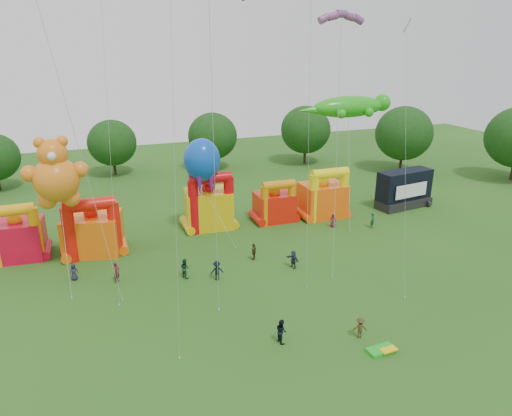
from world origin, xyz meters
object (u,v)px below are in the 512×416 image
object	(u,v)px
bouncy_castle_2	(209,206)
spectator_4	(254,252)
bouncy_castle_0	(17,237)
gecko_kite	(349,159)
octopus_kite	(210,187)
spectator_0	(74,272)
teddy_bear_kite	(57,186)
stage_trailer	(404,189)

from	to	relation	value
bouncy_castle_2	spectator_4	world-z (taller)	bouncy_castle_2
bouncy_castle_0	gecko_kite	xyz separation A→B (m)	(37.13, -0.11, 4.79)
bouncy_castle_0	octopus_kite	size ratio (longest dim) A/B	0.56
gecko_kite	spectator_0	xyz separation A→B (m)	(-32.08, -6.52, -6.29)
bouncy_castle_2	spectator_0	xyz separation A→B (m)	(-14.81, -8.11, -1.81)
spectator_0	spectator_4	size ratio (longest dim) A/B	0.91
bouncy_castle_2	teddy_bear_kite	size ratio (longest dim) A/B	0.53
bouncy_castle_0	spectator_4	size ratio (longest dim) A/B	3.45
bouncy_castle_0	spectator_0	distance (m)	8.47
octopus_kite	spectator_4	world-z (taller)	octopus_kite
bouncy_castle_0	gecko_kite	size ratio (longest dim) A/B	0.42
spectator_4	teddy_bear_kite	bearing A→B (deg)	-61.13
stage_trailer	octopus_kite	world-z (taller)	octopus_kite
gecko_kite	spectator_4	distance (m)	18.51
bouncy_castle_0	spectator_0	xyz separation A→B (m)	(5.05, -6.62, -1.50)
stage_trailer	octopus_kite	size ratio (longest dim) A/B	0.72
teddy_bear_kite	spectator_0	xyz separation A→B (m)	(0.40, -1.77, -7.69)
spectator_4	octopus_kite	bearing A→B (deg)	-122.21
octopus_kite	teddy_bear_kite	bearing A→B (deg)	-164.85
bouncy_castle_2	spectator_0	distance (m)	16.99
bouncy_castle_0	gecko_kite	world-z (taller)	gecko_kite
stage_trailer	spectator_4	xyz separation A→B (m)	(-23.88, -8.05, -1.49)
teddy_bear_kite	bouncy_castle_0	bearing A→B (deg)	133.73
bouncy_castle_2	octopus_kite	distance (m)	3.87
bouncy_castle_0	octopus_kite	bearing A→B (deg)	-2.53
stage_trailer	spectator_0	distance (m)	41.12
spectator_0	bouncy_castle_0	bearing A→B (deg)	114.36
octopus_kite	spectator_0	xyz separation A→B (m)	(-14.38, -5.77, -4.86)
stage_trailer	spectator_0	xyz separation A→B (m)	(-40.61, -6.31, -1.57)
bouncy_castle_2	gecko_kite	size ratio (longest dim) A/B	0.48
spectator_0	gecko_kite	bearing A→B (deg)	-1.48
octopus_kite	bouncy_castle_2	bearing A→B (deg)	79.58
bouncy_castle_0	spectator_0	world-z (taller)	bouncy_castle_0
bouncy_castle_0	teddy_bear_kite	size ratio (longest dim) A/B	0.47
gecko_kite	spectator_4	xyz separation A→B (m)	(-15.35, -8.26, -6.21)
teddy_bear_kite	spectator_4	xyz separation A→B (m)	(17.13, -3.51, -7.62)
spectator_0	teddy_bear_kite	bearing A→B (deg)	89.91
bouncy_castle_0	spectator_4	world-z (taller)	bouncy_castle_0
bouncy_castle_2	spectator_0	bearing A→B (deg)	-151.28
bouncy_castle_0	teddy_bear_kite	world-z (taller)	teddy_bear_kite
bouncy_castle_0	teddy_bear_kite	distance (m)	9.14
bouncy_castle_0	spectator_4	distance (m)	23.37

